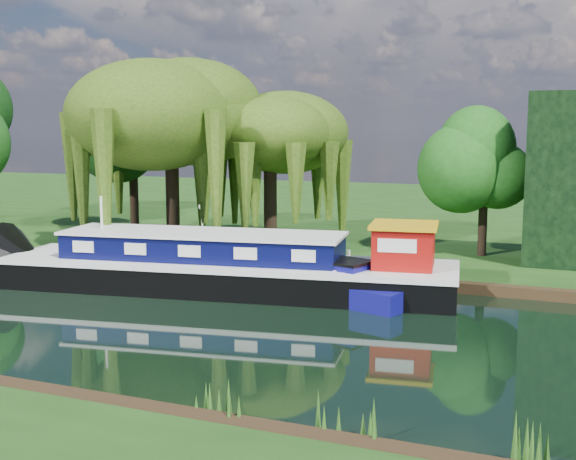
% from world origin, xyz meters
% --- Properties ---
extents(ground, '(120.00, 120.00, 0.00)m').
position_xyz_m(ground, '(0.00, 0.00, 0.00)').
color(ground, black).
extents(far_bank, '(120.00, 52.00, 0.45)m').
position_xyz_m(far_bank, '(0.00, 34.00, 0.23)').
color(far_bank, '#18390F').
rests_on(far_bank, ground).
extents(dutch_barge, '(19.51, 7.12, 4.03)m').
position_xyz_m(dutch_barge, '(4.88, 4.93, 1.00)').
color(dutch_barge, black).
rests_on(dutch_barge, ground).
extents(narrowboat, '(12.25, 5.62, 1.78)m').
position_xyz_m(narrowboat, '(6.73, 5.92, 0.63)').
color(narrowboat, navy).
rests_on(narrowboat, ground).
extents(willow_left, '(7.86, 7.86, 9.42)m').
position_xyz_m(willow_left, '(-1.43, 10.83, 7.29)').
color(willow_left, black).
rests_on(willow_left, far_bank).
extents(willow_right, '(6.12, 6.12, 7.45)m').
position_xyz_m(willow_right, '(3.07, 13.34, 5.88)').
color(willow_right, black).
rests_on(willow_right, far_bank).
extents(tree_far_mid, '(4.70, 4.70, 7.70)m').
position_xyz_m(tree_far_mid, '(-6.98, 15.48, 5.77)').
color(tree_far_mid, black).
rests_on(tree_far_mid, far_bank).
extents(tree_far_right, '(3.90, 3.90, 6.38)m').
position_xyz_m(tree_far_right, '(13.91, 15.09, 4.85)').
color(tree_far_right, black).
rests_on(tree_far_right, far_bank).
extents(lamppost, '(0.36, 0.36, 2.56)m').
position_xyz_m(lamppost, '(0.50, 10.50, 2.42)').
color(lamppost, silver).
rests_on(lamppost, far_bank).
extents(mooring_posts, '(19.16, 0.16, 1.00)m').
position_xyz_m(mooring_posts, '(-0.50, 8.40, 0.95)').
color(mooring_posts, silver).
rests_on(mooring_posts, far_bank).
extents(reeds_near, '(33.70, 1.50, 1.10)m').
position_xyz_m(reeds_near, '(6.87, -7.57, 0.55)').
color(reeds_near, '#204E14').
rests_on(reeds_near, ground).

